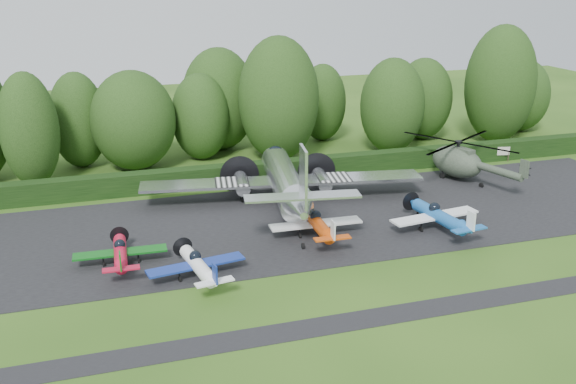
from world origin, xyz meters
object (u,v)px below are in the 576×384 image
object	(u,v)px
light_plane_orange	(318,224)
sign_board	(497,152)
light_plane_white	(198,265)
light_plane_blue	(439,216)
light_plane_red	(120,253)
helicopter	(457,159)
transport_plane	(286,182)

from	to	relation	value
light_plane_orange	sign_board	xyz separation A→B (m)	(25.37, 13.86, -0.07)
light_plane_white	light_plane_blue	world-z (taller)	light_plane_blue
light_plane_orange	sign_board	distance (m)	28.91
light_plane_red	sign_board	size ratio (longest dim) A/B	2.35
light_plane_white	light_plane_orange	distance (m)	10.89
light_plane_orange	helicopter	world-z (taller)	helicopter
light_plane_red	transport_plane	bearing A→B (deg)	27.17
transport_plane	sign_board	distance (m)	26.46
transport_plane	light_plane_red	bearing A→B (deg)	-159.63
light_plane_red	helicopter	world-z (taller)	helicopter
light_plane_orange	helicopter	distance (m)	20.44
light_plane_red	light_plane_blue	xyz separation A→B (m)	(24.49, -0.72, 0.19)
light_plane_white	light_plane_red	bearing A→B (deg)	152.54
helicopter	light_plane_red	bearing A→B (deg)	-145.65
transport_plane	light_plane_blue	distance (m)	13.34
transport_plane	light_plane_red	world-z (taller)	transport_plane
transport_plane	light_plane_red	distance (m)	16.72
light_plane_red	light_plane_white	xyz separation A→B (m)	(4.84, -3.62, 0.04)
light_plane_blue	light_plane_red	bearing A→B (deg)	-174.52
helicopter	sign_board	world-z (taller)	helicopter
light_plane_white	helicopter	xyz separation A→B (m)	(27.96, 14.03, 1.02)
light_plane_white	sign_board	bearing A→B (deg)	36.60
light_plane_orange	helicopter	bearing A→B (deg)	26.36
light_plane_red	helicopter	distance (m)	34.43
transport_plane	light_plane_blue	world-z (taller)	transport_plane
light_plane_white	sign_board	size ratio (longest dim) A/B	2.44
light_plane_red	helicopter	bearing A→B (deg)	15.61
light_plane_orange	light_plane_red	bearing A→B (deg)	-179.28
light_plane_red	light_plane_white	bearing A→B (deg)	-38.83
light_plane_orange	light_plane_blue	distance (m)	9.76
light_plane_blue	helicopter	size ratio (longest dim) A/B	0.57
light_plane_blue	sign_board	xyz separation A→B (m)	(15.71, 15.29, -0.12)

